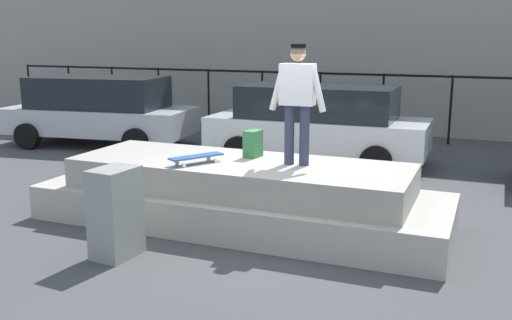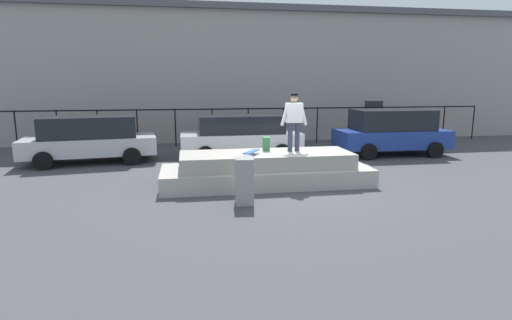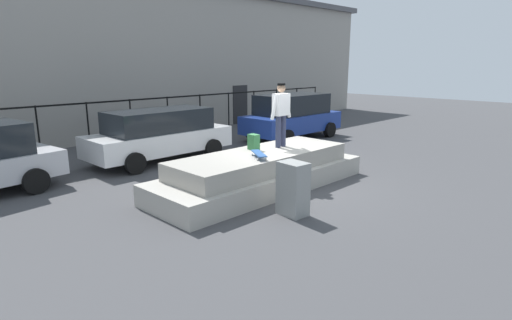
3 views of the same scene
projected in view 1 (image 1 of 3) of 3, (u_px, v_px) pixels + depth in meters
name	position (u px, v px, depth m)	size (l,w,h in m)	color
ground_plane	(275.00, 233.00, 8.19)	(60.00, 60.00, 0.00)	#424244
concrete_ledge	(240.00, 195.00, 8.56)	(6.06, 2.07, 0.94)	#ADA89E
skateboarder	(297.00, 96.00, 8.02)	(0.82, 0.26, 1.69)	#2D334C
skateboard	(196.00, 157.00, 8.26)	(0.59, 0.80, 0.12)	#264C8C
backpack	(253.00, 144.00, 8.70)	(0.28, 0.20, 0.41)	#33723F
car_silver_hatchback_near	(99.00, 109.00, 14.56)	(4.90, 2.55, 1.73)	#B7B7BC
car_white_hatchback_mid	(317.00, 122.00, 12.56)	(4.75, 2.10, 1.68)	white
utility_box	(116.00, 213.00, 7.24)	(0.44, 0.60, 1.14)	gray
fence_row	(383.00, 95.00, 15.21)	(24.06, 0.06, 1.76)	black
warehouse_building	(415.00, 17.00, 19.74)	(34.90, 9.45, 6.68)	gray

